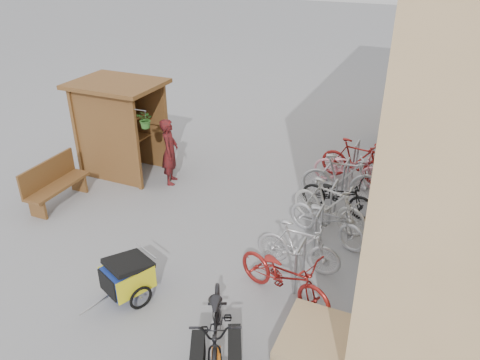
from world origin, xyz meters
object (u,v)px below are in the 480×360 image
at_px(person_kiosk, 170,152).
at_px(bike_1, 299,246).
at_px(cargo_bike, 217,328).
at_px(bike_0, 284,275).
at_px(kiosk, 117,115).
at_px(bike_7, 356,161).
at_px(child_trailer, 127,276).
at_px(bike_4, 338,195).
at_px(bike_2, 328,219).
at_px(bench, 54,182).
at_px(bike_6, 349,167).
at_px(bike_5, 341,178).
at_px(bike_3, 329,205).
at_px(shopping_carts, 395,130).
at_px(pallet_stack, 316,344).

distance_m(person_kiosk, bike_1, 4.43).
xyz_separation_m(cargo_bike, bike_0, (0.50, 1.52, -0.01)).
bearing_deg(kiosk, bike_7, 18.91).
bearing_deg(child_trailer, kiosk, 150.95).
height_order(child_trailer, bike_4, bike_4).
relative_size(bike_0, bike_1, 1.18).
xyz_separation_m(bike_1, bike_2, (0.25, 1.14, -0.01)).
distance_m(bench, person_kiosk, 2.74).
bearing_deg(bench, person_kiosk, 45.50).
bearing_deg(bike_6, bike_4, -177.63).
bearing_deg(person_kiosk, kiosk, 69.53).
distance_m(bike_0, bike_6, 4.60).
bearing_deg(bike_5, bike_3, 172.95).
distance_m(kiosk, bike_0, 6.27).
relative_size(child_trailer, bike_3, 0.77).
bearing_deg(bike_1, bike_5, -1.57).
bearing_deg(bike_5, bike_2, 175.50).
distance_m(shopping_carts, person_kiosk, 6.55).
bearing_deg(shopping_carts, bike_0, -96.43).
height_order(bike_2, bike_7, bike_7).
distance_m(bike_2, bike_4, 1.12).
bearing_deg(pallet_stack, bike_5, 98.95).
distance_m(kiosk, bike_5, 5.69).
xyz_separation_m(bike_2, bike_6, (-0.11, 2.56, -0.01)).
relative_size(child_trailer, bike_2, 0.76).
xyz_separation_m(person_kiosk, bike_5, (4.05, 0.87, -0.28)).
bearing_deg(bike_6, bench, 121.69).
relative_size(bench, bike_5, 0.90).
bearing_deg(bike_7, cargo_bike, -177.17).
height_order(bench, bike_4, bench).
bearing_deg(child_trailer, bike_4, 81.57).
relative_size(bench, person_kiosk, 0.99).
bearing_deg(bike_7, bike_3, -172.81).
relative_size(bike_0, bike_3, 1.07).
relative_size(bike_5, bike_6, 1.05).
relative_size(shopping_carts, bike_3, 1.19).
distance_m(child_trailer, bike_1, 3.07).
height_order(kiosk, child_trailer, kiosk).
height_order(bench, bike_6, bench).
relative_size(bike_3, bike_6, 1.01).
bearing_deg(bike_3, person_kiosk, 102.25).
height_order(shopping_carts, child_trailer, shopping_carts).
xyz_separation_m(bench, bike_6, (5.95, 3.65, -0.07)).
bearing_deg(bike_6, shopping_carts, -14.56).
height_order(kiosk, pallet_stack, kiosk).
height_order(cargo_bike, bike_3, bike_3).
bearing_deg(shopping_carts, pallet_stack, -90.00).
bearing_deg(bike_0, bike_1, 22.30).
distance_m(shopping_carts, bike_6, 2.86).
distance_m(bench, bike_3, 6.18).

